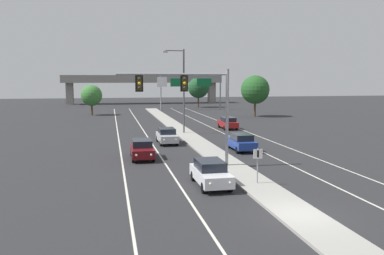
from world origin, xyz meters
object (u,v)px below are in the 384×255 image
(car_oncoming_darkred, at_px, (142,149))
(tree_far_right_b, at_px, (198,88))
(car_receding_blue, at_px, (241,142))
(tree_far_left_c, at_px, (92,95))
(overhead_signal_mast, at_px, (192,96))
(tree_far_right_c, at_px, (255,90))
(median_sign_post, at_px, (258,160))
(street_lamp_median, at_px, (182,86))
(car_receding_red, at_px, (228,123))
(highway_sign_gantry, at_px, (191,81))
(car_oncoming_silver, at_px, (167,136))
(car_oncoming_white, at_px, (211,173))

(car_oncoming_darkred, height_order, tree_far_right_b, tree_far_right_b)
(car_receding_blue, height_order, tree_far_left_c, tree_far_left_c)
(tree_far_left_c, bearing_deg, overhead_signal_mast, -79.11)
(overhead_signal_mast, height_order, car_oncoming_darkred, overhead_signal_mast)
(car_receding_blue, relative_size, tree_far_right_c, 0.61)
(tree_far_right_b, bearing_deg, median_sign_post, -99.25)
(street_lamp_median, height_order, tree_far_right_b, street_lamp_median)
(car_receding_red, height_order, highway_sign_gantry, highway_sign_gantry)
(street_lamp_median, xyz_separation_m, highway_sign_gantry, (8.55, 37.58, 0.37))
(median_sign_post, xyz_separation_m, car_oncoming_silver, (-3.25, 17.70, -0.77))
(car_receding_blue, xyz_separation_m, tree_far_right_c, (13.25, 32.63, 3.94))
(median_sign_post, xyz_separation_m, car_receding_red, (6.43, 28.46, -0.77))
(car_oncoming_darkred, xyz_separation_m, tree_far_right_c, (22.55, 34.73, 3.94))
(car_oncoming_silver, height_order, car_receding_blue, same)
(street_lamp_median, xyz_separation_m, car_oncoming_silver, (-2.84, -7.11, -4.97))
(overhead_signal_mast, relative_size, car_oncoming_darkred, 1.83)
(car_receding_red, bearing_deg, car_oncoming_silver, -131.96)
(tree_far_left_c, distance_m, tree_far_right_c, 29.68)
(car_oncoming_darkred, xyz_separation_m, highway_sign_gantry, (14.51, 52.30, 5.34))
(overhead_signal_mast, relative_size, tree_far_right_c, 1.13)
(car_receding_red, height_order, tree_far_right_c, tree_far_right_c)
(median_sign_post, bearing_deg, car_receding_red, 77.27)
(car_oncoming_white, height_order, tree_far_right_c, tree_far_right_c)
(car_oncoming_darkred, bearing_deg, overhead_signal_mast, -53.11)
(car_oncoming_white, relative_size, car_oncoming_silver, 1.00)
(car_receding_red, distance_m, tree_far_left_c, 31.29)
(street_lamp_median, distance_m, car_oncoming_darkred, 16.64)
(overhead_signal_mast, height_order, highway_sign_gantry, highway_sign_gantry)
(car_oncoming_white, height_order, highway_sign_gantry, highway_sign_gantry)
(car_receding_red, bearing_deg, car_oncoming_darkred, -124.89)
(median_sign_post, bearing_deg, highway_sign_gantry, 82.57)
(car_oncoming_silver, bearing_deg, tree_far_right_c, 54.41)
(car_oncoming_white, relative_size, car_receding_red, 1.00)
(car_oncoming_darkred, distance_m, tree_far_left_c, 43.82)
(car_oncoming_white, relative_size, car_oncoming_darkred, 1.00)
(tree_far_right_c, distance_m, tree_far_right_b, 25.68)
(street_lamp_median, height_order, tree_far_right_c, street_lamp_median)
(overhead_signal_mast, distance_m, car_oncoming_darkred, 7.21)
(car_oncoming_darkred, bearing_deg, tree_far_right_b, 73.48)
(median_sign_post, height_order, car_oncoming_white, median_sign_post)
(car_oncoming_white, distance_m, car_oncoming_darkred, 10.22)
(car_oncoming_silver, bearing_deg, tree_far_left_c, 104.09)
(overhead_signal_mast, bearing_deg, tree_far_right_b, 77.38)
(street_lamp_median, height_order, highway_sign_gantry, street_lamp_median)
(car_oncoming_silver, distance_m, car_receding_red, 14.47)
(car_oncoming_silver, bearing_deg, street_lamp_median, 68.27)
(tree_far_right_b, bearing_deg, highway_sign_gantry, -113.12)
(street_lamp_median, xyz_separation_m, car_receding_red, (6.84, 3.65, -4.97))
(highway_sign_gantry, bearing_deg, car_receding_blue, -95.93)
(car_receding_blue, bearing_deg, street_lamp_median, 104.80)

